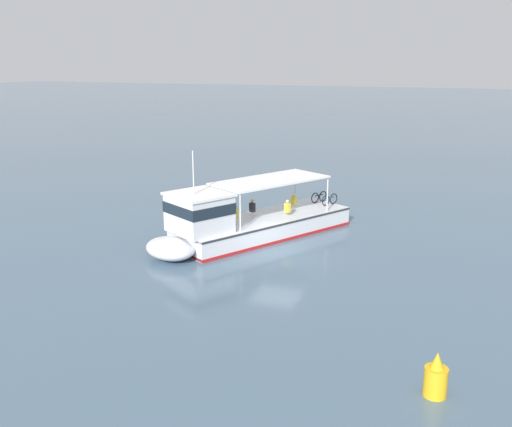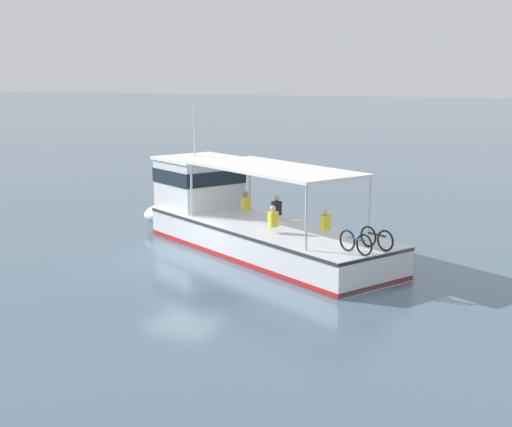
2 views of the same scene
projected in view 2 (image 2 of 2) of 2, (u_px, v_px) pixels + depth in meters
ground_plane at (183, 258)px, 24.67m from camera, size 400.00×400.00×0.00m
ferry_main at (240, 219)px, 26.21m from camera, size 12.70×8.61×5.32m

